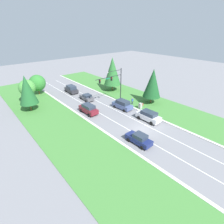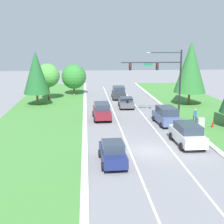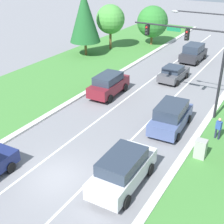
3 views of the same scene
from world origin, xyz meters
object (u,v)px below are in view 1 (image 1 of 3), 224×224
navy_sedan (139,139)px  oak_near_left_tree (27,88)px  conifer_near_right_tree (153,83)px  silver_suv (148,116)px  burgundy_suv (88,109)px  pedestrian (132,101)px  graphite_sedan (87,97)px  conifer_far_right_tree (112,71)px  fire_hydrant (143,105)px  charcoal_suv (71,89)px  utility_cabinet (140,106)px  oak_far_left_tree (37,83)px  conifer_mid_left_tree (27,90)px  traffic_signal_mast (114,82)px  slate_blue_suv (122,104)px

navy_sedan → oak_near_left_tree: 28.97m
navy_sedan → conifer_near_right_tree: conifer_near_right_tree is taller
silver_suv → navy_sedan: bearing=-152.4°
burgundy_suv → pedestrian: bearing=-16.4°
graphite_sedan → silver_suv: (3.38, -16.88, 0.27)m
graphite_sedan → navy_sedan: bearing=-98.0°
pedestrian → conifer_far_right_tree: size_ratio=0.18×
fire_hydrant → conifer_near_right_tree: bearing=-3.2°
charcoal_suv → conifer_far_right_tree: size_ratio=0.49×
utility_cabinet → charcoal_suv: bearing=108.8°
fire_hydrant → conifer_far_right_tree: (1.55, 12.78, 5.30)m
utility_cabinet → conifer_near_right_tree: (4.34, 0.49, 4.34)m
oak_near_left_tree → oak_far_left_tree: size_ratio=1.09×
navy_sedan → oak_far_left_tree: size_ratio=0.83×
conifer_near_right_tree → burgundy_suv: bearing=160.5°
conifer_far_right_tree → conifer_mid_left_tree: (-22.34, 1.46, -0.78)m
fire_hydrant → conifer_near_right_tree: 5.40m
silver_suv → charcoal_suv: 24.57m
utility_cabinet → oak_far_left_tree: bearing=120.5°
fire_hydrant → utility_cabinet: bearing=-158.3°
burgundy_suv → oak_far_left_tree: bearing=100.5°
traffic_signal_mast → oak_near_left_tree: traffic_signal_mast is taller
conifer_near_right_tree → oak_far_left_tree: conifer_near_right_tree is taller
burgundy_suv → pedestrian: size_ratio=2.84×
pedestrian → oak_far_left_tree: oak_far_left_tree is taller
conifer_near_right_tree → utility_cabinet: bearing=-173.5°
burgundy_suv → conifer_far_right_tree: size_ratio=0.51×
burgundy_suv → graphite_sedan: bearing=58.2°
traffic_signal_mast → oak_far_left_tree: 21.47m
silver_suv → navy_sedan: 8.07m
pedestrian → fire_hydrant: 2.60m
silver_suv → conifer_mid_left_tree: 25.69m
pedestrian → conifer_near_right_tree: (3.96, -2.36, 4.07)m
conifer_near_right_tree → conifer_mid_left_tree: size_ratio=1.05×
charcoal_suv → fire_hydrant: (8.28, -18.94, -0.69)m
burgundy_suv → silver_suv: 12.59m
pedestrian → graphite_sedan: bearing=-36.8°
charcoal_suv → utility_cabinet: bearing=-69.8°
silver_suv → utility_cabinet: 5.59m
conifer_far_right_tree → oak_near_left_tree: bearing=165.0°
traffic_signal_mast → burgundy_suv: size_ratio=1.72×
conifer_near_right_tree → oak_far_left_tree: size_ratio=1.53×
conifer_far_right_tree → pedestrian: bearing=-104.8°
burgundy_suv → conifer_near_right_tree: size_ratio=0.58×
navy_sedan → charcoal_suv: size_ratio=0.97×
slate_blue_suv → oak_near_left_tree: 22.46m
traffic_signal_mast → pedestrian: (3.00, -3.10, -4.52)m
charcoal_suv → oak_near_left_tree: oak_near_left_tree is taller
silver_suv → oak_near_left_tree: (-15.02, 23.82, 2.94)m
traffic_signal_mast → conifer_near_right_tree: 8.85m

